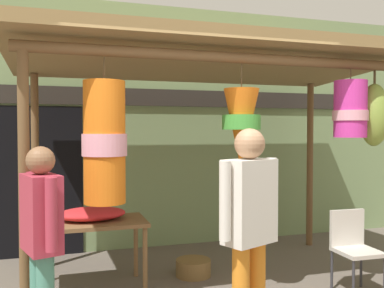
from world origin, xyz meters
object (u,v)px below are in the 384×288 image
Objects in this scene: display_table at (87,229)px; flower_heap_on_table at (93,214)px; wicker_basket_by_table at (193,268)px; vendor_in_orange at (249,221)px; customer_foreground at (41,232)px; folding_chair at (353,244)px.

display_table is 0.17m from flower_heap_on_table.
wicker_basket_by_table is at bearing 2.16° from flower_heap_on_table.
display_table is 0.73× the size of vendor_in_orange.
display_table reaches higher than wicker_basket_by_table.
flower_heap_on_table is at bearing 69.00° from customer_foreground.
folding_chair is 1.77m from wicker_basket_by_table.
vendor_in_orange is at bearing -57.10° from display_table.
vendor_in_orange reaches higher than flower_heap_on_table.
flower_heap_on_table is 2.74m from folding_chair.
flower_heap_on_table is 0.46× the size of customer_foreground.
display_table is at bearing -147.92° from flower_heap_on_table.
folding_chair is 0.54× the size of customer_foreground.
display_table is at bearing 161.67° from folding_chair.
folding_chair reaches higher than display_table.
display_table is 3.05× the size of wicker_basket_by_table.
wicker_basket_by_table is at bearing 86.13° from vendor_in_orange.
wicker_basket_by_table is 0.26× the size of customer_foreground.
vendor_in_orange is 1.09× the size of customer_foreground.
wicker_basket_by_table is (1.13, 0.04, -0.70)m from flower_heap_on_table.
customer_foreground is at bearing -108.75° from display_table.
customer_foreground is at bearing 161.96° from vendor_in_orange.
flower_heap_on_table is 1.32m from customer_foreground.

